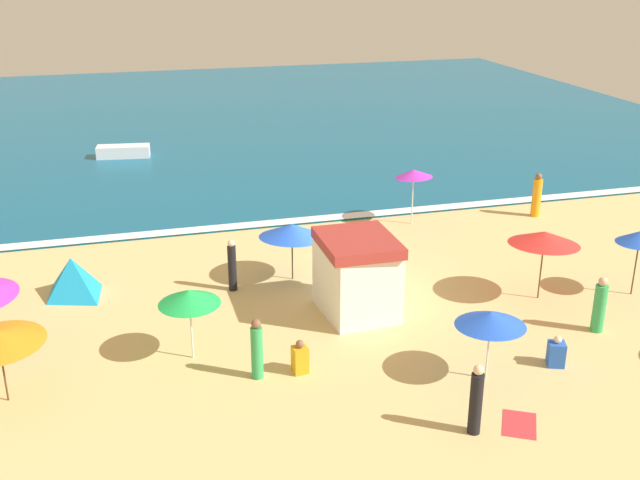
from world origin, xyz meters
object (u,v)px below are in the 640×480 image
object	(u,v)px
beach_tent	(73,276)
beachgoer_4	(300,358)
beachgoer_2	(232,266)
beachgoer_5	(556,353)
beach_umbrella_8	(491,319)
beachgoer_8	(257,350)
beachgoer_7	(476,400)
beach_umbrella_1	(640,237)
beach_umbrella_6	(292,231)
beach_umbrella_4	(544,238)
beachgoer_6	(600,306)
beachgoer_1	(537,196)
small_boat_0	(123,151)
beach_umbrella_5	(189,297)
beach_umbrella_0	(414,174)
lifeguard_cabana	(357,275)

from	to	relation	value
beach_tent	beachgoer_4	world-z (taller)	beach_tent
beachgoer_2	beachgoer_5	world-z (taller)	beachgoer_2
beach_umbrella_8	beachgoer_8	world-z (taller)	beach_umbrella_8
beachgoer_2	beachgoer_7	xyz separation A→B (m)	(4.20, -9.55, 0.01)
beach_umbrella_1	beach_umbrella_6	distance (m)	11.39
beach_umbrella_4	beachgoer_6	bearing A→B (deg)	-78.91
beach_umbrella_1	beach_tent	world-z (taller)	beach_umbrella_1
beach_umbrella_4	beachgoer_7	xyz separation A→B (m)	(-5.38, -6.25, -1.23)
beach_tent	beach_umbrella_1	bearing A→B (deg)	-15.27
beachgoer_1	small_boat_0	distance (m)	22.08
beach_umbrella_4	beach_umbrella_5	world-z (taller)	beach_umbrella_4
beachgoer_1	beachgoer_2	xyz separation A→B (m)	(-13.74, -4.07, -0.02)
beachgoer_2	beach_umbrella_6	bearing A→B (deg)	9.17
beach_tent	small_boat_0	xyz separation A→B (m)	(2.18, 17.48, -0.24)
beach_umbrella_8	beachgoer_1	distance (m)	14.08
small_boat_0	beachgoer_7	bearing A→B (deg)	-75.68
beach_umbrella_5	beachgoer_8	world-z (taller)	beach_umbrella_5
beach_umbrella_8	beachgoer_6	bearing A→B (deg)	19.35
beach_umbrella_0	beach_umbrella_6	size ratio (longest dim) A/B	0.74
beachgoer_6	beachgoer_8	world-z (taller)	beachgoer_6
lifeguard_cabana	beachgoer_5	distance (m)	6.32
beachgoer_2	small_boat_0	size ratio (longest dim) A/B	0.62
beachgoer_5	small_boat_0	distance (m)	27.93
beach_tent	beachgoer_6	size ratio (longest dim) A/B	1.36
beachgoer_2	beachgoer_4	bearing A→B (deg)	-81.30
beach_umbrella_5	beach_umbrella_6	xyz separation A→B (m)	(3.97, 4.56, -0.09)
beach_umbrella_4	beachgoer_5	xyz separation A→B (m)	(-1.80, -3.99, -1.74)
beachgoer_6	beachgoer_5	bearing A→B (deg)	-147.49
beach_umbrella_1	beach_umbrella_4	distance (m)	3.20
beach_umbrella_6	beachgoer_1	world-z (taller)	beach_umbrella_6
beach_umbrella_5	beachgoer_6	bearing A→B (deg)	-7.70
beachgoer_8	beachgoer_7	bearing A→B (deg)	-40.52
beach_umbrella_8	beachgoer_7	distance (m)	2.73
beachgoer_7	small_boat_0	world-z (taller)	beachgoer_7
beach_umbrella_6	beachgoer_7	bearing A→B (deg)	-78.30
beach_umbrella_4	beachgoer_4	distance (m)	9.19
lifeguard_cabana	beach_tent	size ratio (longest dim) A/B	1.13
beach_umbrella_5	beachgoer_7	distance (m)	8.11
beachgoer_4	beachgoer_8	distance (m)	1.23
beach_tent	beachgoer_4	bearing A→B (deg)	-48.44
beach_umbrella_0	beach_umbrella_6	bearing A→B (deg)	-145.39
beachgoer_1	beachgoer_8	world-z (taller)	beachgoer_1
beach_umbrella_1	beachgoer_1	distance (m)	8.07
beach_tent	beachgoer_1	distance (m)	19.13
beachgoer_1	beachgoer_7	bearing A→B (deg)	-125.03
beach_umbrella_5	lifeguard_cabana	bearing A→B (deg)	15.58
beach_umbrella_0	beach_umbrella_1	size ratio (longest dim) A/B	1.06
beach_umbrella_0	beach_umbrella_6	distance (m)	7.45
beach_umbrella_4	beachgoer_8	xyz separation A→B (m)	(-9.85, -2.43, -1.28)
beachgoer_5	beachgoer_7	world-z (taller)	beachgoer_7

